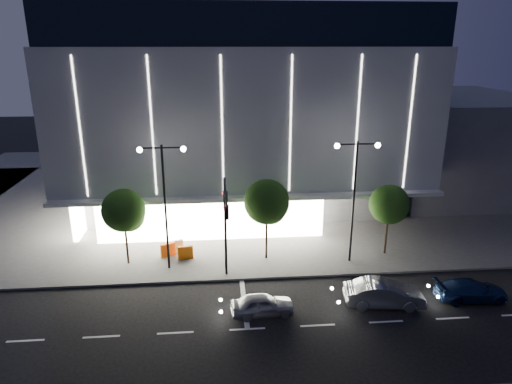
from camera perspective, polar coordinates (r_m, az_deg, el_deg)
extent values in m
plane|color=black|center=(27.89, -5.56, -15.14)|extent=(160.00, 160.00, 0.00)
cube|color=#474747|center=(49.91, 0.30, 0.44)|extent=(70.00, 40.00, 0.15)
cube|color=#4C4C51|center=(49.21, -2.02, 2.51)|extent=(28.00, 21.00, 4.00)
cube|color=#939398|center=(45.76, -1.98, 10.91)|extent=(30.00, 25.00, 11.00)
cube|color=black|center=(45.41, -2.08, 19.71)|extent=(29.40, 24.50, 3.00)
cube|color=white|center=(36.53, -5.58, -3.23)|extent=(18.00, 0.40, 3.60)
cube|color=white|center=(43.03, -20.08, -0.94)|extent=(0.40, 10.00, 3.60)
cube|color=#939398|center=(34.95, -0.78, -0.48)|extent=(30.00, 2.00, 0.30)
cube|color=white|center=(33.40, -0.79, 8.21)|extent=(24.00, 0.06, 10.00)
cube|color=#4C4C51|center=(54.71, 22.91, 5.92)|extent=(16.00, 20.00, 10.00)
cylinder|color=black|center=(30.50, -3.84, -4.59)|extent=(0.18, 0.18, 7.00)
cylinder|color=black|center=(26.55, -3.84, -0.03)|extent=(0.14, 5.80, 0.14)
cube|color=black|center=(27.41, -3.85, -0.77)|extent=(0.28, 0.18, 0.85)
cube|color=black|center=(25.15, -3.72, -2.53)|extent=(0.28, 0.18, 0.85)
sphere|color=#FF0C0C|center=(27.31, -4.12, -0.18)|extent=(0.14, 0.14, 0.14)
cylinder|color=black|center=(31.45, -11.24, -2.23)|extent=(0.16, 0.16, 9.00)
cylinder|color=black|center=(30.33, -13.05, 5.37)|extent=(1.40, 0.10, 0.10)
cylinder|color=black|center=(30.17, -10.41, 5.48)|extent=(1.40, 0.10, 0.10)
sphere|color=white|center=(30.46, -14.35, 5.14)|extent=(0.36, 0.36, 0.36)
sphere|color=white|center=(30.13, -9.07, 5.34)|extent=(0.36, 0.36, 0.36)
cylinder|color=black|center=(32.64, 12.07, -1.52)|extent=(0.16, 0.16, 9.00)
cylinder|color=black|center=(31.28, 11.36, 5.87)|extent=(1.40, 0.10, 0.10)
cylinder|color=black|center=(31.70, 13.80, 5.86)|extent=(1.40, 0.10, 0.10)
sphere|color=white|center=(31.11, 10.10, 5.69)|extent=(0.36, 0.36, 0.36)
sphere|color=white|center=(31.95, 14.98, 5.68)|extent=(0.36, 0.36, 0.36)
cylinder|color=black|center=(33.79, -15.89, -5.91)|extent=(0.16, 0.16, 3.78)
sphere|color=#1A3A10|center=(32.94, -16.23, -2.21)|extent=(3.02, 3.02, 3.02)
sphere|color=#1A3A10|center=(33.25, -15.58, -2.95)|extent=(2.16, 2.16, 2.16)
sphere|color=#1A3A10|center=(32.97, -16.65, -2.84)|extent=(1.94, 1.94, 1.94)
cylinder|color=black|center=(33.27, 1.32, -5.29)|extent=(0.16, 0.16, 4.06)
sphere|color=#1A3A10|center=(32.36, 1.35, -1.24)|extent=(3.25, 3.25, 3.25)
sphere|color=#1A3A10|center=(32.78, 1.82, -2.06)|extent=(2.32, 2.32, 2.32)
sphere|color=#1A3A10|center=(32.31, 0.93, -1.92)|extent=(2.09, 2.09, 2.09)
cylinder|color=black|center=(35.43, 15.99, -4.89)|extent=(0.16, 0.16, 3.64)
sphere|color=#1A3A10|center=(34.65, 16.31, -1.48)|extent=(2.91, 2.91, 2.91)
sphere|color=#1A3A10|center=(35.10, 16.58, -2.16)|extent=(2.08, 2.08, 2.08)
sphere|color=#1A3A10|center=(34.53, 15.96, -2.07)|extent=(1.87, 1.87, 1.87)
imported|color=#A3A6AB|center=(27.58, 0.83, -13.88)|extent=(3.86, 1.80, 1.28)
imported|color=gray|center=(29.37, 15.72, -12.13)|extent=(4.95, 2.22, 1.58)
imported|color=navy|center=(31.91, 25.29, -11.03)|extent=(4.48, 1.95, 1.28)
cube|color=#FF630E|center=(34.71, -10.95, -7.11)|extent=(1.11, 0.68, 1.00)
cube|color=#BEBEBE|center=(35.09, -9.98, -6.75)|extent=(1.11, 0.64, 1.00)
cube|color=orange|center=(34.08, -8.80, -7.47)|extent=(1.12, 0.40, 1.00)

